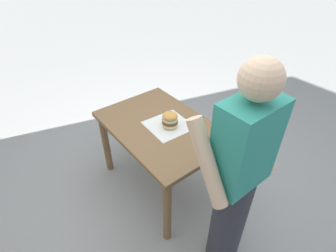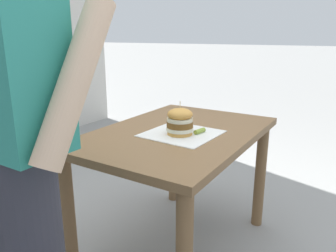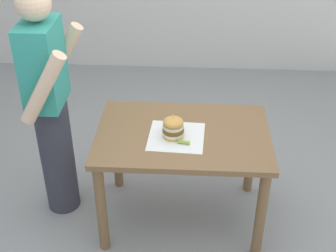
{
  "view_description": "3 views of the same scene",
  "coord_description": "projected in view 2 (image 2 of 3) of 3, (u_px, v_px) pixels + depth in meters",
  "views": [
    {
      "loc": [
        1.1,
        1.51,
        2.13
      ],
      "look_at": [
        0.0,
        0.1,
        0.8
      ],
      "focal_mm": 28.0,
      "sensor_mm": 36.0,
      "label": 1
    },
    {
      "loc": [
        -0.87,
        1.5,
        1.26
      ],
      "look_at": [
        0.0,
        0.1,
        0.8
      ],
      "focal_mm": 35.0,
      "sensor_mm": 36.0,
      "label": 2
    },
    {
      "loc": [
        -2.58,
        -0.05,
        2.46
      ],
      "look_at": [
        0.0,
        0.1,
        0.8
      ],
      "focal_mm": 50.0,
      "sensor_mm": 36.0,
      "label": 3
    }
  ],
  "objects": [
    {
      "name": "ground_plane",
      "position": [
        177.0,
        247.0,
        2.01
      ],
      "size": [
        80.0,
        80.0,
        0.0
      ],
      "primitive_type": "plane",
      "color": "gray"
    },
    {
      "name": "patio_table",
      "position": [
        177.0,
        151.0,
        1.84
      ],
      "size": [
        0.79,
        1.15,
        0.75
      ],
      "color": "brown",
      "rests_on": "ground"
    },
    {
      "name": "serving_paper",
      "position": [
        182.0,
        134.0,
        1.75
      ],
      "size": [
        0.38,
        0.38,
        0.0
      ],
      "primitive_type": "cube",
      "rotation": [
        0.0,
        0.0,
        -0.05
      ],
      "color": "white",
      "rests_on": "patio_table"
    },
    {
      "name": "sandwich",
      "position": [
        180.0,
        121.0,
        1.71
      ],
      "size": [
        0.14,
        0.14,
        0.18
      ],
      "color": "gold",
      "rests_on": "serving_paper"
    },
    {
      "name": "pickle_spear",
      "position": [
        200.0,
        131.0,
        1.74
      ],
      "size": [
        0.04,
        0.08,
        0.02
      ],
      "primitive_type": "cylinder",
      "rotation": [
        0.0,
        1.57,
        1.37
      ],
      "color": "#8EA83D",
      "rests_on": "serving_paper"
    },
    {
      "name": "diner_across_table",
      "position": [
        18.0,
        152.0,
        1.08
      ],
      "size": [
        0.55,
        0.35,
        1.69
      ],
      "color": "#33333D",
      "rests_on": "ground"
    }
  ]
}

